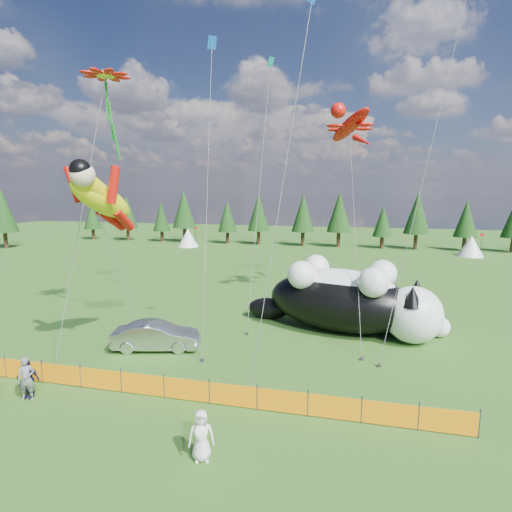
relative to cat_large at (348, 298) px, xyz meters
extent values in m
plane|color=#143609|center=(-6.40, -7.02, -2.10)|extent=(160.00, 160.00, 0.00)
cylinder|color=#262626|center=(-15.40, -10.02, -1.55)|extent=(0.06, 0.06, 1.10)
cylinder|color=#262626|center=(-13.40, -10.02, -1.55)|extent=(0.06, 0.06, 1.10)
cylinder|color=#262626|center=(-11.40, -10.02, -1.55)|extent=(0.06, 0.06, 1.10)
cylinder|color=#262626|center=(-9.40, -10.02, -1.55)|extent=(0.06, 0.06, 1.10)
cylinder|color=#262626|center=(-7.40, -10.02, -1.55)|extent=(0.06, 0.06, 1.10)
cylinder|color=#262626|center=(-5.40, -10.02, -1.55)|extent=(0.06, 0.06, 1.10)
cylinder|color=#262626|center=(-3.40, -10.02, -1.55)|extent=(0.06, 0.06, 1.10)
cylinder|color=#262626|center=(-1.40, -10.02, -1.55)|extent=(0.06, 0.06, 1.10)
cylinder|color=#262626|center=(0.60, -10.02, -1.55)|extent=(0.06, 0.06, 1.10)
cylinder|color=#262626|center=(2.60, -10.02, -1.55)|extent=(0.06, 0.06, 1.10)
cylinder|color=#262626|center=(4.60, -10.02, -1.55)|extent=(0.06, 0.06, 1.10)
cube|color=orange|center=(-14.40, -10.02, -1.60)|extent=(2.00, 0.04, 0.90)
cube|color=orange|center=(-12.40, -10.02, -1.60)|extent=(2.00, 0.04, 0.90)
cube|color=orange|center=(-10.40, -10.02, -1.60)|extent=(2.00, 0.04, 0.90)
cube|color=orange|center=(-8.40, -10.02, -1.60)|extent=(2.00, 0.04, 0.90)
cube|color=orange|center=(-6.40, -10.02, -1.60)|extent=(2.00, 0.04, 0.90)
cube|color=orange|center=(-4.40, -10.02, -1.60)|extent=(2.00, 0.04, 0.90)
cube|color=orange|center=(-2.40, -10.02, -1.60)|extent=(2.00, 0.04, 0.90)
cube|color=orange|center=(-0.40, -10.02, -1.60)|extent=(2.00, 0.04, 0.90)
cube|color=orange|center=(1.60, -10.02, -1.60)|extent=(2.00, 0.04, 0.90)
cube|color=orange|center=(3.60, -10.02, -1.60)|extent=(2.00, 0.04, 0.90)
ellipsoid|color=black|center=(-0.51, 0.14, -0.27)|extent=(9.96, 6.48, 3.67)
ellipsoid|color=white|center=(-0.51, 0.14, 0.65)|extent=(7.48, 4.72, 2.24)
sphere|color=white|center=(3.63, -0.96, -0.47)|extent=(3.26, 3.26, 3.26)
sphere|color=#D55270|center=(4.97, -1.31, -0.47)|extent=(0.46, 0.46, 0.46)
ellipsoid|color=black|center=(-5.24, 1.38, -1.39)|extent=(3.12, 2.11, 1.43)
cone|color=black|center=(3.38, -1.90, 0.83)|extent=(1.14, 1.14, 1.14)
cone|color=black|center=(3.88, -0.01, 0.83)|extent=(1.14, 1.14, 1.14)
sphere|color=white|center=(1.99, 0.85, 1.47)|extent=(1.71, 1.71, 1.71)
sphere|color=white|center=(1.32, -1.72, 1.47)|extent=(1.71, 1.71, 1.71)
sphere|color=white|center=(-2.15, 1.94, 1.47)|extent=(1.71, 1.71, 1.71)
sphere|color=white|center=(-2.82, -0.63, 1.47)|extent=(1.71, 1.71, 1.71)
ellipsoid|color=black|center=(3.73, 0.70, -1.40)|extent=(3.81, 2.49, 1.40)
ellipsoid|color=white|center=(3.73, 0.70, -1.05)|extent=(2.86, 1.81, 0.86)
sphere|color=white|center=(5.31, 0.28, -1.48)|extent=(1.25, 1.25, 1.25)
sphere|color=#D55270|center=(5.82, 0.14, -1.48)|extent=(0.17, 0.17, 0.17)
ellipsoid|color=black|center=(1.93, 1.19, -1.83)|extent=(1.19, 0.81, 0.55)
cone|color=black|center=(5.21, -0.08, -0.98)|extent=(0.44, 0.44, 0.44)
cone|color=black|center=(5.41, 0.64, -0.98)|extent=(0.44, 0.44, 0.44)
sphere|color=white|center=(4.69, 0.97, -0.74)|extent=(0.65, 0.65, 0.65)
sphere|color=white|center=(4.43, -0.01, -0.74)|extent=(0.65, 0.65, 0.65)
sphere|color=white|center=(3.11, 1.39, -0.74)|extent=(0.65, 0.65, 0.65)
sphere|color=white|center=(2.85, 0.42, -0.74)|extent=(0.65, 0.65, 0.65)
imported|color=#B6B7BB|center=(-10.16, -5.31, -1.34)|extent=(4.91, 2.72, 1.53)
imported|color=slate|center=(-12.91, -11.42, -1.18)|extent=(0.80, 0.70, 1.83)
imported|color=#131534|center=(-12.97, -11.28, -1.25)|extent=(1.05, 0.62, 1.70)
imported|color=silver|center=(-4.47, -13.33, -1.24)|extent=(0.98, 0.81, 1.72)
cylinder|color=#595959|center=(-11.86, -5.42, 2.08)|extent=(0.03, 0.03, 8.65)
cube|color=#262626|center=(-11.86, -3.86, -2.02)|extent=(0.15, 0.15, 0.16)
cylinder|color=#595959|center=(0.22, 0.97, 4.58)|extent=(0.03, 0.03, 16.69)
cube|color=#262626|center=(0.77, -4.20, -2.02)|extent=(0.15, 0.15, 0.16)
cylinder|color=#595959|center=(-13.72, -6.06, 5.43)|extent=(0.03, 0.03, 15.65)
cube|color=#262626|center=(-13.90, -8.65, -2.02)|extent=(0.15, 0.15, 0.16)
cube|color=#188422|center=(-13.54, -3.47, 10.38)|extent=(0.19, 0.19, 4.28)
cylinder|color=#595959|center=(-7.82, -3.18, 6.63)|extent=(0.03, 0.03, 18.28)
cube|color=#262626|center=(-7.17, -6.25, -2.02)|extent=(0.15, 0.15, 0.16)
cylinder|color=#595959|center=(3.97, -2.03, 9.90)|extent=(0.03, 0.03, 24.81)
cube|color=#262626|center=(1.59, -4.83, -2.02)|extent=(0.15, 0.15, 0.16)
cylinder|color=#595959|center=(-2.88, -8.02, 6.24)|extent=(0.03, 0.03, 16.76)
cube|color=#262626|center=(-3.88, -9.45, -2.02)|extent=(0.15, 0.15, 0.16)
cylinder|color=#595959|center=(-5.92, 1.53, 6.76)|extent=(0.03, 0.03, 18.81)
cube|color=#262626|center=(-5.90, -2.02, -2.02)|extent=(0.15, 0.15, 0.16)
camera|label=1|loc=(-0.08, -24.30, 6.52)|focal=28.00mm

